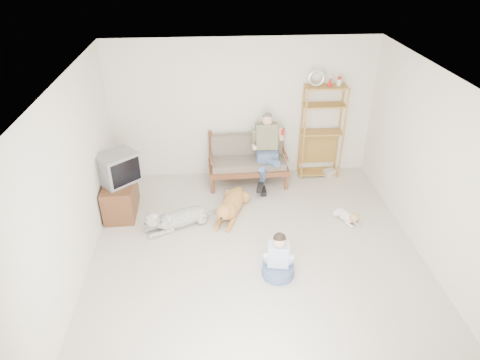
{
  "coord_description": "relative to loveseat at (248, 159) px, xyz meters",
  "views": [
    {
      "loc": [
        -0.63,
        -4.89,
        4.28
      ],
      "look_at": [
        -0.19,
        1.0,
        0.83
      ],
      "focal_mm": 32.0,
      "sensor_mm": 36.0,
      "label": 1
    }
  ],
  "objects": [
    {
      "name": "child",
      "position": [
        0.19,
        -2.68,
        -0.22
      ],
      "size": [
        0.46,
        0.46,
        0.73
      ],
      "rotation": [
        0.0,
        0.0,
        -0.18
      ],
      "color": "slate",
      "rests_on": "ground"
    },
    {
      "name": "wall_back",
      "position": [
        -0.07,
        0.38,
        0.86
      ],
      "size": [
        5.0,
        0.0,
        5.0
      ],
      "primitive_type": "plane",
      "rotation": [
        1.57,
        0.0,
        0.0
      ],
      "color": "silver",
      "rests_on": "ground"
    },
    {
      "name": "wall_right",
      "position": [
        2.43,
        -2.37,
        0.86
      ],
      "size": [
        0.0,
        5.5,
        5.5
      ],
      "primitive_type": "plane",
      "rotation": [
        1.57,
        0.0,
        -1.57
      ],
      "color": "silver",
      "rests_on": "ground"
    },
    {
      "name": "etagere",
      "position": [
        1.45,
        0.18,
        0.46
      ],
      "size": [
        0.82,
        0.36,
        2.15
      ],
      "color": "#AD8036",
      "rests_on": "ground"
    },
    {
      "name": "tv_stand",
      "position": [
        -2.3,
        -0.89,
        -0.19
      ],
      "size": [
        0.52,
        0.91,
        0.6
      ],
      "rotation": [
        0.0,
        0.0,
        0.02
      ],
      "color": "brown",
      "rests_on": "ground"
    },
    {
      "name": "man",
      "position": [
        0.32,
        -0.21,
        0.17
      ],
      "size": [
        0.54,
        0.77,
        1.25
      ],
      "color": "slate",
      "rests_on": "loveseat"
    },
    {
      "name": "shaggy_dog",
      "position": [
        -1.32,
        -1.41,
        -0.32
      ],
      "size": [
        1.26,
        0.71,
        0.41
      ],
      "rotation": [
        0.0,
        0.0,
        -1.13
      ],
      "color": "white",
      "rests_on": "ground"
    },
    {
      "name": "book_stack",
      "position": [
        1.67,
        0.09,
        -0.42
      ],
      "size": [
        0.25,
        0.22,
        0.13
      ],
      "primitive_type": "cube",
      "rotation": [
        0.0,
        0.0,
        0.36
      ],
      "color": "beige",
      "rests_on": "ground"
    },
    {
      "name": "wall_outlet",
      "position": [
        -1.32,
        0.37,
        -0.19
      ],
      "size": [
        0.12,
        0.02,
        0.08
      ],
      "primitive_type": "cube",
      "color": "silver",
      "rests_on": "ground"
    },
    {
      "name": "crt_tv",
      "position": [
        -2.26,
        -0.85,
        0.37
      ],
      "size": [
        0.79,
        0.78,
        0.52
      ],
      "rotation": [
        0.0,
        0.0,
        -0.84
      ],
      "color": "slate",
      "rests_on": "tv_stand"
    },
    {
      "name": "floor",
      "position": [
        -0.07,
        -2.37,
        -0.49
      ],
      "size": [
        5.5,
        5.5,
        0.0
      ],
      "primitive_type": "plane",
      "color": "silver",
      "rests_on": "ground"
    },
    {
      "name": "ceiling",
      "position": [
        -0.07,
        -2.37,
        2.21
      ],
      "size": [
        5.5,
        5.5,
        0.0
      ],
      "primitive_type": "plane",
      "rotation": [
        3.14,
        0.0,
        0.0
      ],
      "color": "silver",
      "rests_on": "ground"
    },
    {
      "name": "wall_left",
      "position": [
        -2.57,
        -2.37,
        0.86
      ],
      "size": [
        0.0,
        5.5,
        5.5
      ],
      "primitive_type": "plane",
      "rotation": [
        1.57,
        0.0,
        1.57
      ],
      "color": "silver",
      "rests_on": "ground"
    },
    {
      "name": "golden_retriever",
      "position": [
        -0.39,
        -1.1,
        -0.31
      ],
      "size": [
        0.66,
        1.36,
        0.43
      ],
      "rotation": [
        0.0,
        0.0,
        -0.34
      ],
      "color": "#B37B3E",
      "rests_on": "ground"
    },
    {
      "name": "loveseat",
      "position": [
        0.0,
        0.0,
        0.0
      ],
      "size": [
        1.51,
        0.73,
        0.95
      ],
      "rotation": [
        0.0,
        0.0,
        0.02
      ],
      "color": "brown",
      "rests_on": "ground"
    },
    {
      "name": "terrier",
      "position": [
        1.57,
        -1.47,
        -0.38
      ],
      "size": [
        0.35,
        0.61,
        0.24
      ],
      "rotation": [
        0.0,
        0.0,
        0.42
      ],
      "color": "silver",
      "rests_on": "ground"
    }
  ]
}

